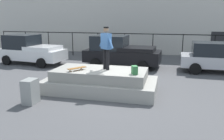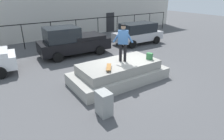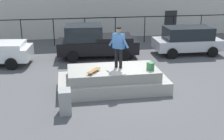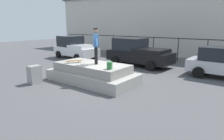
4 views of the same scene
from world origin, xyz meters
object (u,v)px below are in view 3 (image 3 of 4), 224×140
object	(u,v)px
car_black_pickup_mid	(95,42)
utility_box	(65,102)
skateboard	(94,70)
car_silver_hatchback_far	(187,40)
backpack	(150,66)
skateboarder	(119,44)

from	to	relation	value
car_black_pickup_mid	utility_box	bearing A→B (deg)	-104.47
skateboard	car_silver_hatchback_far	distance (m)	8.50
backpack	utility_box	distance (m)	4.02
skateboard	backpack	size ratio (longest dim) A/B	2.41
backpack	utility_box	xyz separation A→B (m)	(-3.66, -1.52, -0.68)
utility_box	backpack	bearing A→B (deg)	22.16
car_silver_hatchback_far	utility_box	world-z (taller)	car_silver_hatchback_far
car_black_pickup_mid	car_silver_hatchback_far	bearing A→B (deg)	-1.32
utility_box	car_black_pickup_mid	bearing A→B (deg)	75.13
skateboard	backpack	distance (m)	2.43
skateboard	utility_box	world-z (taller)	skateboard
skateboarder	skateboard	distance (m)	1.56
backpack	car_silver_hatchback_far	xyz separation A→B (m)	(4.05, 5.55, -0.23)
backpack	utility_box	bearing A→B (deg)	-91.47
skateboard	car_silver_hatchback_far	world-z (taller)	car_silver_hatchback_far
skateboard	car_silver_hatchback_far	size ratio (longest dim) A/B	0.19
skateboarder	car_silver_hatchback_far	xyz separation A→B (m)	(5.34, 5.01, -1.11)
skateboard	car_silver_hatchback_far	xyz separation A→B (m)	(6.48, 5.50, -0.16)
car_black_pickup_mid	skateboarder	bearing A→B (deg)	-84.39
skateboard	car_black_pickup_mid	size ratio (longest dim) A/B	0.16
skateboarder	utility_box	distance (m)	3.51
skateboarder	utility_box	bearing A→B (deg)	-138.94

